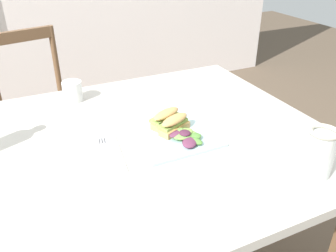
% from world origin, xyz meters
% --- Properties ---
extents(dining_table, '(1.21, 1.00, 0.74)m').
position_xyz_m(dining_table, '(0.08, 0.01, 0.62)').
color(dining_table, '#BCB7AD').
rests_on(dining_table, ground).
extents(chair_wooden_far, '(0.48, 0.48, 0.87)m').
position_xyz_m(chair_wooden_far, '(-0.14, 0.96, 0.45)').
color(chair_wooden_far, brown).
rests_on(chair_wooden_far, ground).
extents(plate_lunch, '(0.25, 0.25, 0.01)m').
position_xyz_m(plate_lunch, '(0.19, -0.02, 0.74)').
color(plate_lunch, silver).
rests_on(plate_lunch, dining_table).
extents(sandwich_half_front, '(0.12, 0.09, 0.06)m').
position_xyz_m(sandwich_half_front, '(0.20, -0.01, 0.78)').
color(sandwich_half_front, tan).
rests_on(sandwich_half_front, plate_lunch).
extents(sandwich_half_back, '(0.12, 0.09, 0.06)m').
position_xyz_m(sandwich_half_back, '(0.19, 0.04, 0.78)').
color(sandwich_half_back, tan).
rests_on(sandwich_half_back, plate_lunch).
extents(salad_mixed_greens, '(0.11, 0.13, 0.03)m').
position_xyz_m(salad_mixed_greens, '(0.20, -0.06, 0.76)').
color(salad_mixed_greens, '#6B9E47').
rests_on(salad_mixed_greens, plate_lunch).
extents(napkin_folded, '(0.12, 0.22, 0.00)m').
position_xyz_m(napkin_folded, '(-0.05, -0.04, 0.74)').
color(napkin_folded, white).
rests_on(napkin_folded, dining_table).
extents(fork_on_napkin, '(0.05, 0.19, 0.00)m').
position_xyz_m(fork_on_napkin, '(-0.04, -0.02, 0.75)').
color(fork_on_napkin, silver).
rests_on(fork_on_napkin, napkin_folded).
extents(mason_jar_iced_tea, '(0.08, 0.08, 0.14)m').
position_xyz_m(mason_jar_iced_tea, '(0.45, -0.36, 0.80)').
color(mason_jar_iced_tea, gold).
rests_on(mason_jar_iced_tea, dining_table).
extents(cup_extra_side, '(0.07, 0.07, 0.08)m').
position_xyz_m(cup_extra_side, '(-0.05, 0.39, 0.78)').
color(cup_extra_side, white).
rests_on(cup_extra_side, dining_table).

